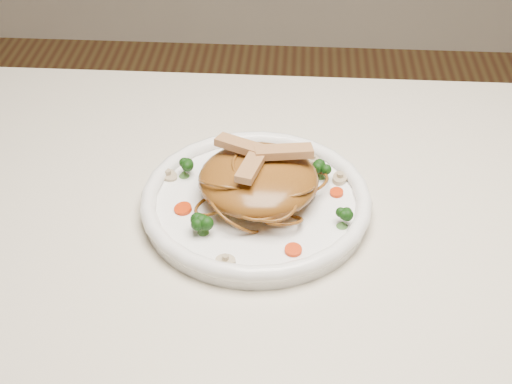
{
  "coord_description": "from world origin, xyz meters",
  "views": [
    {
      "loc": [
        -0.05,
        -0.65,
        1.33
      ],
      "look_at": [
        -0.1,
        0.05,
        0.78
      ],
      "focal_mm": 50.94,
      "sensor_mm": 36.0,
      "label": 1
    }
  ],
  "objects": [
    {
      "name": "carrot_2",
      "position": [
        0.0,
        0.07,
        0.77
      ],
      "size": [
        0.02,
        0.02,
        0.0
      ],
      "primitive_type": "cylinder",
      "rotation": [
        0.0,
        0.0,
        -0.15
      ],
      "color": "#B52C06",
      "rests_on": "plate"
    },
    {
      "name": "mushroom_3",
      "position": [
        -0.03,
        0.14,
        0.77
      ],
      "size": [
        0.03,
        0.03,
        0.01
      ],
      "primitive_type": "cylinder",
      "rotation": [
        0.0,
        0.0,
        1.93
      ],
      "color": "beige",
      "rests_on": "plate"
    },
    {
      "name": "carrot_0",
      "position": [
        -0.05,
        0.12,
        0.77
      ],
      "size": [
        0.02,
        0.02,
        0.0
      ],
      "primitive_type": "cylinder",
      "rotation": [
        0.0,
        0.0,
        -0.09
      ],
      "color": "#B52C06",
      "rests_on": "plate"
    },
    {
      "name": "carrot_1",
      "position": [
        -0.19,
        0.03,
        0.77
      ],
      "size": [
        0.03,
        0.03,
        0.0
      ],
      "primitive_type": "cylinder",
      "rotation": [
        0.0,
        0.0,
        -0.42
      ],
      "color": "#B52C06",
      "rests_on": "plate"
    },
    {
      "name": "carrot_4",
      "position": [
        -0.05,
        -0.04,
        0.77
      ],
      "size": [
        0.02,
        0.02,
        0.0
      ],
      "primitive_type": "cylinder",
      "rotation": [
        0.0,
        0.0,
        0.26
      ],
      "color": "#B52C06",
      "rests_on": "plate"
    },
    {
      "name": "chicken_c",
      "position": [
        -0.1,
        0.05,
        0.83
      ],
      "size": [
        0.04,
        0.07,
        0.01
      ],
      "primitive_type": "cube",
      "rotation": [
        0.0,
        0.0,
        4.45
      ],
      "color": "tan",
      "rests_on": "noodle_mound"
    },
    {
      "name": "mushroom_1",
      "position": [
        0.0,
        0.1,
        0.77
      ],
      "size": [
        0.03,
        0.03,
        0.01
      ],
      "primitive_type": "cylinder",
      "rotation": [
        0.0,
        0.0,
        1.28
      ],
      "color": "beige",
      "rests_on": "plate"
    },
    {
      "name": "carrot_3",
      "position": [
        -0.14,
        0.14,
        0.77
      ],
      "size": [
        0.03,
        0.03,
        0.0
      ],
      "primitive_type": "cylinder",
      "rotation": [
        0.0,
        0.0,
        -0.31
      ],
      "color": "#B52C06",
      "rests_on": "plate"
    },
    {
      "name": "mushroom_0",
      "position": [
        -0.13,
        -0.06,
        0.77
      ],
      "size": [
        0.02,
        0.02,
        0.01
      ],
      "primitive_type": "cylinder",
      "rotation": [
        0.0,
        0.0,
        -0.02
      ],
      "color": "beige",
      "rests_on": "plate"
    },
    {
      "name": "broccoli_3",
      "position": [
        0.01,
        0.01,
        0.78
      ],
      "size": [
        0.03,
        0.03,
        0.03
      ],
      "primitive_type": null,
      "rotation": [
        0.0,
        0.0,
        0.19
      ],
      "color": "#0F3B0C",
      "rests_on": "plate"
    },
    {
      "name": "broccoli_0",
      "position": [
        -0.02,
        0.11,
        0.78
      ],
      "size": [
        0.03,
        0.03,
        0.03
      ],
      "primitive_type": null,
      "rotation": [
        0.0,
        0.0,
        0.04
      ],
      "color": "#0F3B0C",
      "rests_on": "plate"
    },
    {
      "name": "chicken_a",
      "position": [
        -0.07,
        0.08,
        0.83
      ],
      "size": [
        0.07,
        0.03,
        0.01
      ],
      "primitive_type": "cube",
      "rotation": [
        0.0,
        0.0,
        0.18
      ],
      "color": "tan",
      "rests_on": "noodle_mound"
    },
    {
      "name": "broccoli_2",
      "position": [
        -0.16,
        -0.01,
        0.78
      ],
      "size": [
        0.03,
        0.03,
        0.03
      ],
      "primitive_type": null,
      "rotation": [
        0.0,
        0.0,
        0.36
      ],
      "color": "#0F3B0C",
      "rests_on": "plate"
    },
    {
      "name": "broccoli_1",
      "position": [
        -0.2,
        0.1,
        0.78
      ],
      "size": [
        0.04,
        0.04,
        0.03
      ],
      "primitive_type": null,
      "rotation": [
        0.0,
        0.0,
        -0.38
      ],
      "color": "#0F3B0C",
      "rests_on": "plate"
    },
    {
      "name": "chicken_b",
      "position": [
        -0.12,
        0.09,
        0.83
      ],
      "size": [
        0.07,
        0.05,
        0.01
      ],
      "primitive_type": "cube",
      "rotation": [
        0.0,
        0.0,
        2.71
      ],
      "color": "tan",
      "rests_on": "noodle_mound"
    },
    {
      "name": "mushroom_2",
      "position": [
        -0.22,
        0.09,
        0.77
      ],
      "size": [
        0.04,
        0.04,
        0.01
      ],
      "primitive_type": "cylinder",
      "rotation": [
        0.0,
        0.0,
        -0.48
      ],
      "color": "beige",
      "rests_on": "plate"
    },
    {
      "name": "table",
      "position": [
        0.0,
        0.0,
        0.65
      ],
      "size": [
        1.2,
        0.8,
        0.75
      ],
      "color": "beige",
      "rests_on": "ground"
    },
    {
      "name": "noodle_mound",
      "position": [
        -0.1,
        0.06,
        0.79
      ],
      "size": [
        0.19,
        0.19,
        0.05
      ],
      "primitive_type": "ellipsoid",
      "rotation": [
        0.0,
        0.0,
        0.39
      ],
      "color": "brown",
      "rests_on": "plate"
    },
    {
      "name": "plate",
      "position": [
        -0.1,
        0.05,
        0.76
      ],
      "size": [
        0.29,
        0.29,
        0.02
      ],
      "primitive_type": "cylinder",
      "rotation": [
        0.0,
        0.0,
        0.01
      ],
      "color": "white",
      "rests_on": "table"
    }
  ]
}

